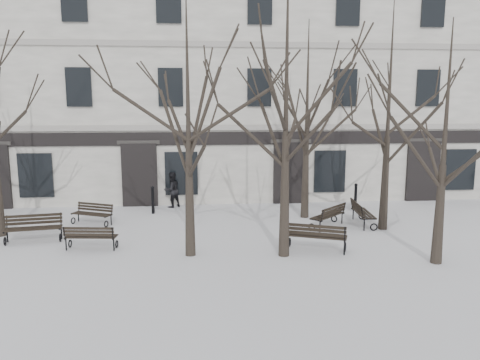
{
  "coord_description": "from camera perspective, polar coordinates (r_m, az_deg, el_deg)",
  "views": [
    {
      "loc": [
        -0.83,
        -13.54,
        4.76
      ],
      "look_at": [
        0.67,
        3.0,
        1.98
      ],
      "focal_mm": 35.0,
      "sensor_mm": 36.0,
      "label": 1
    }
  ],
  "objects": [
    {
      "name": "ground",
      "position": [
        14.37,
        -1.6,
        -9.83
      ],
      "size": [
        100.0,
        100.0,
        0.0
      ],
      "primitive_type": "plane",
      "color": "silver",
      "rests_on": "ground"
    },
    {
      "name": "building",
      "position": [
        26.52,
        -3.46,
        11.13
      ],
      "size": [
        40.4,
        10.2,
        11.4
      ],
      "color": "silver",
      "rests_on": "ground"
    },
    {
      "name": "tree_1",
      "position": [
        14.2,
        -6.39,
        10.09
      ],
      "size": [
        5.51,
        5.51,
        7.87
      ],
      "color": "black",
      "rests_on": "ground"
    },
    {
      "name": "tree_2",
      "position": [
        14.16,
        5.71,
        12.87
      ],
      "size": [
        6.27,
        6.27,
        8.96
      ],
      "color": "black",
      "rests_on": "ground"
    },
    {
      "name": "tree_3",
      "position": [
        14.62,
        23.87,
        7.34
      ],
      "size": [
        4.94,
        4.94,
        7.06
      ],
      "color": "black",
      "rests_on": "ground"
    },
    {
      "name": "tree_5",
      "position": [
        19.19,
        8.21,
        10.05
      ],
      "size": [
        5.57,
        5.57,
        7.95
      ],
      "color": "black",
      "rests_on": "ground"
    },
    {
      "name": "tree_6",
      "position": [
        18.01,
        17.78,
        10.41
      ],
      "size": [
        5.8,
        5.8,
        8.29
      ],
      "color": "black",
      "rests_on": "ground"
    },
    {
      "name": "bench_0",
      "position": [
        17.63,
        -23.87,
        -5.29
      ],
      "size": [
        1.92,
        0.95,
        0.93
      ],
      "rotation": [
        0.0,
        0.0,
        0.16
      ],
      "color": "black",
      "rests_on": "ground"
    },
    {
      "name": "bench_1",
      "position": [
        16.03,
        -17.75,
        -6.56
      ],
      "size": [
        1.7,
        0.78,
        0.83
      ],
      "rotation": [
        0.0,
        0.0,
        3.03
      ],
      "color": "black",
      "rests_on": "ground"
    },
    {
      "name": "bench_2",
      "position": [
        15.28,
        9.28,
        -6.72
      ],
      "size": [
        2.01,
        1.34,
        0.96
      ],
      "rotation": [
        0.0,
        0.0,
        2.76
      ],
      "color": "black",
      "rests_on": "ground"
    },
    {
      "name": "bench_3",
      "position": [
        19.29,
        -17.53,
        -3.86
      ],
      "size": [
        1.7,
        1.2,
        0.82
      ],
      "rotation": [
        0.0,
        0.0,
        -0.43
      ],
      "color": "black",
      "rests_on": "ground"
    },
    {
      "name": "bench_4",
      "position": [
        18.25,
        10.79,
        -4.22
      ],
      "size": [
        1.67,
        1.65,
        0.88
      ],
      "rotation": [
        0.0,
        0.0,
        3.91
      ],
      "color": "black",
      "rests_on": "ground"
    },
    {
      "name": "bench_5",
      "position": [
        18.89,
        14.62,
        -3.85
      ],
      "size": [
        0.82,
        1.87,
        0.91
      ],
      "rotation": [
        0.0,
        0.0,
        1.48
      ],
      "color": "black",
      "rests_on": "ground"
    },
    {
      "name": "bollard_a",
      "position": [
        20.42,
        -10.59,
        -2.29
      ],
      "size": [
        0.15,
        0.15,
        1.2
      ],
      "color": "black",
      "rests_on": "ground"
    },
    {
      "name": "bollard_b",
      "position": [
        21.57,
        13.92,
        -1.82
      ],
      "size": [
        0.15,
        0.15,
        1.17
      ],
      "color": "black",
      "rests_on": "ground"
    },
    {
      "name": "pedestrian_b",
      "position": [
        21.65,
        -8.27,
        -3.29
      ],
      "size": [
        0.99,
        0.96,
        1.61
      ],
      "primitive_type": "imported",
      "rotation": [
        0.0,
        0.0,
        3.8
      ],
      "color": "black",
      "rests_on": "ground"
    }
  ]
}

